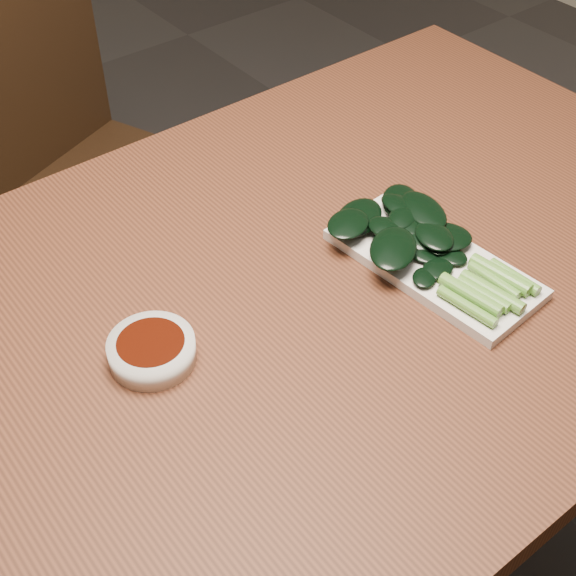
{
  "coord_description": "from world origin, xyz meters",
  "views": [
    {
      "loc": [
        -0.4,
        -0.56,
        1.42
      ],
      "look_at": [
        0.03,
        -0.0,
        0.76
      ],
      "focal_mm": 50.0,
      "sensor_mm": 36.0,
      "label": 1
    }
  ],
  "objects_px": {
    "chair_far": "(83,171)",
    "table": "(266,344)",
    "gai_lan": "(419,238)",
    "serving_plate": "(433,263)",
    "sauce_bowl": "(152,350)"
  },
  "relations": [
    {
      "from": "chair_far",
      "to": "table",
      "type": "bearing_deg",
      "value": -119.7
    },
    {
      "from": "sauce_bowl",
      "to": "gai_lan",
      "type": "height_order",
      "value": "gai_lan"
    },
    {
      "from": "table",
      "to": "serving_plate",
      "type": "height_order",
      "value": "serving_plate"
    },
    {
      "from": "table",
      "to": "serving_plate",
      "type": "bearing_deg",
      "value": -21.16
    },
    {
      "from": "sauce_bowl",
      "to": "table",
      "type": "bearing_deg",
      "value": -2.13
    },
    {
      "from": "gai_lan",
      "to": "table",
      "type": "bearing_deg",
      "value": 167.16
    },
    {
      "from": "table",
      "to": "sauce_bowl",
      "type": "xyz_separation_m",
      "value": [
        -0.15,
        0.01,
        0.09
      ]
    },
    {
      "from": "chair_far",
      "to": "gai_lan",
      "type": "bearing_deg",
      "value": -104.28
    },
    {
      "from": "table",
      "to": "chair_far",
      "type": "height_order",
      "value": "chair_far"
    },
    {
      "from": "gai_lan",
      "to": "serving_plate",
      "type": "bearing_deg",
      "value": -96.81
    },
    {
      "from": "sauce_bowl",
      "to": "gai_lan",
      "type": "xyz_separation_m",
      "value": [
        0.36,
        -0.05,
        0.01
      ]
    },
    {
      "from": "serving_plate",
      "to": "gai_lan",
      "type": "bearing_deg",
      "value": 83.19
    },
    {
      "from": "table",
      "to": "gai_lan",
      "type": "xyz_separation_m",
      "value": [
        0.21,
        -0.05,
        0.1
      ]
    },
    {
      "from": "table",
      "to": "sauce_bowl",
      "type": "height_order",
      "value": "sauce_bowl"
    },
    {
      "from": "chair_far",
      "to": "serving_plate",
      "type": "height_order",
      "value": "chair_far"
    }
  ]
}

